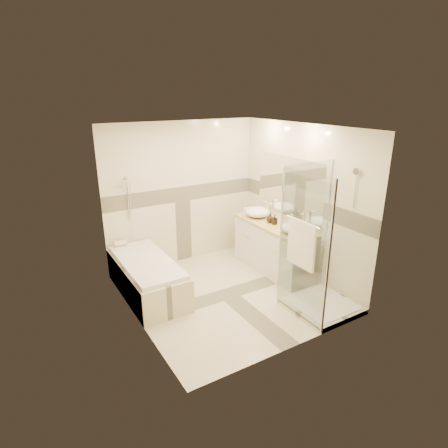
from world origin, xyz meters
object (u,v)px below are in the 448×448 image
vessel_sink_near (258,212)px  amenity_bottle_b (270,218)px  amenity_bottle_a (274,220)px  shower_enclosure (314,277)px  vessel_sink_far (293,228)px  bathtub (147,275)px  vanity (274,247)px

vessel_sink_near → amenity_bottle_b: bearing=-90.0°
vessel_sink_near → amenity_bottle_a: bearing=-90.0°
shower_enclosure → amenity_bottle_b: (0.27, 1.38, 0.42)m
vessel_sink_far → amenity_bottle_b: vessel_sink_far is taller
bathtub → amenity_bottle_a: (2.13, -0.36, 0.62)m
bathtub → vessel_sink_far: (2.13, -0.83, 0.62)m
shower_enclosure → vessel_sink_far: (0.27, 0.79, 0.42)m
bathtub → amenity_bottle_b: bearing=-6.6°
vanity → vessel_sink_near: bearing=92.5°
vessel_sink_near → amenity_bottle_b: (0.00, -0.36, -0.01)m
vanity → shower_enclosure: (-0.29, -1.27, 0.08)m
amenity_bottle_a → shower_enclosure: bearing=-102.2°
vanity → amenity_bottle_b: amenity_bottle_b is taller
bathtub → vessel_sink_far: size_ratio=4.28×
vanity → amenity_bottle_b: 0.51m
vessel_sink_far → amenity_bottle_a: size_ratio=2.43×
vessel_sink_far → amenity_bottle_b: 0.59m
bathtub → vessel_sink_far: vessel_sink_far is taller
vessel_sink_far → amenity_bottle_a: bearing=90.0°
vanity → amenity_bottle_b: size_ratio=10.26×
shower_enclosure → amenity_bottle_b: 1.46m
vessel_sink_far → amenity_bottle_a: 0.47m
vanity → amenity_bottle_a: amenity_bottle_a is taller
bathtub → amenity_bottle_b: (2.13, -0.24, 0.62)m
vanity → vessel_sink_near: 0.69m
vessel_sink_far → bathtub: bearing=158.7°
bathtub → vanity: (2.15, -0.35, 0.12)m
vanity → amenity_bottle_b: (-0.02, 0.11, 0.50)m
vessel_sink_far → amenity_bottle_b: (0.00, 0.59, -0.00)m
vessel_sink_near → amenity_bottle_b: vessel_sink_near is taller
shower_enclosure → vessel_sink_far: bearing=71.0°
shower_enclosure → vessel_sink_near: 1.81m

